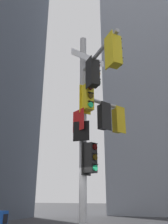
{
  "coord_description": "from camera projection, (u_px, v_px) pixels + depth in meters",
  "views": [
    {
      "loc": [
        2.92,
        -7.5,
        1.55
      ],
      "look_at": [
        -0.04,
        0.21,
        4.65
      ],
      "focal_mm": 36.69,
      "sensor_mm": 36.0,
      "label": 1
    }
  ],
  "objects": [
    {
      "name": "newspaper_box",
      "position": [
        0.0,
        224.0,
        9.43
      ],
      "size": [
        0.45,
        0.36,
        1.04
      ],
      "color": "#194CB2",
      "rests_on": "ground"
    },
    {
      "name": "signal_pole_assembly",
      "position": [
        94.0,
        113.0,
        8.36
      ],
      "size": [
        2.32,
        3.73,
        7.9
      ],
      "color": "#B2B2B5",
      "rests_on": "ground"
    }
  ]
}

